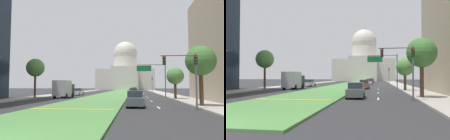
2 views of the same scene
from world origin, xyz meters
TOP-DOWN VIEW (x-y plane):
  - ground_plane at (0.00, 64.43)m, footprint 283.47×283.47m
  - grass_median at (0.00, 57.98)m, footprint 8.30×115.97m
  - median_curb_nose at (0.00, 12.44)m, footprint 7.47×0.50m
  - lane_dashes_right at (7.90, 35.28)m, footprint 0.16×42.77m
  - sidewalk_left at (-13.66, 51.54)m, footprint 4.00×115.97m
  - sidewalk_right at (13.66, 51.54)m, footprint 4.00×115.97m
  - capitol_building at (0.00, 128.12)m, footprint 33.23×26.76m
  - traffic_light_near_right at (10.31, 14.38)m, footprint 3.34×0.35m
  - traffic_light_far_right at (11.16, 66.81)m, footprint 0.28×0.35m
  - overhead_guide_sign at (9.29, 36.71)m, footprint 5.55×0.20m
  - street_tree_right_near at (12.47, 17.49)m, footprint 3.18×3.18m
  - street_tree_left_mid at (-12.30, 31.75)m, footprint 3.26×3.26m
  - street_tree_right_mid at (12.17, 30.98)m, footprint 2.85×2.85m
  - sedan_lead_stopped at (5.50, 17.07)m, footprint 1.89×4.54m
  - sedan_midblock at (5.26, 37.10)m, footprint 1.90×4.17m
  - sedan_distant at (-8.13, 46.17)m, footprint 1.92×4.67m
  - sedan_far_horizon at (5.22, 60.95)m, footprint 1.91×4.46m
  - sedan_very_far at (5.40, 77.48)m, footprint 2.02×4.54m
  - box_truck_delivery at (-7.72, 34.03)m, footprint 2.40×6.40m

SIDE VIEW (x-z plane):
  - ground_plane at x=0.00m, z-range 0.00..0.00m
  - lane_dashes_right at x=7.90m, z-range 0.00..0.01m
  - grass_median at x=0.00m, z-range 0.00..0.14m
  - sidewalk_left at x=-13.66m, z-range 0.00..0.15m
  - sidewalk_right at x=13.66m, z-range 0.00..0.15m
  - median_curb_nose at x=0.00m, z-range 0.14..0.18m
  - sedan_far_horizon at x=5.22m, z-range -0.05..1.60m
  - sedan_distant at x=-8.13m, z-range -0.05..1.62m
  - sedan_lead_stopped at x=5.50m, z-range -0.05..1.64m
  - sedan_very_far at x=5.40m, z-range -0.05..1.64m
  - sedan_midblock at x=5.26m, z-range -0.06..1.68m
  - box_truck_delivery at x=-7.72m, z-range 0.08..3.28m
  - traffic_light_far_right at x=11.16m, z-range 0.71..5.91m
  - traffic_light_near_right at x=10.31m, z-range 1.20..6.40m
  - street_tree_right_mid at x=12.17m, z-range 1.18..6.50m
  - overhead_guide_sign at x=9.29m, z-range 1.40..7.90m
  - street_tree_right_near at x=12.47m, z-range 1.58..8.05m
  - street_tree_left_mid at x=-12.30m, z-range 1.87..9.00m
  - capitol_building at x=0.00m, z-range -4.71..25.24m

